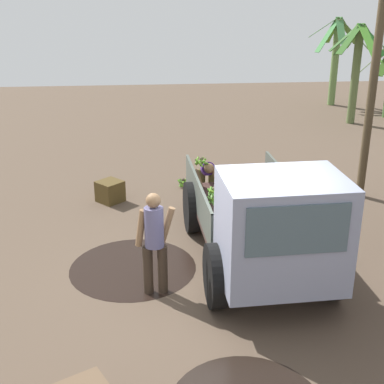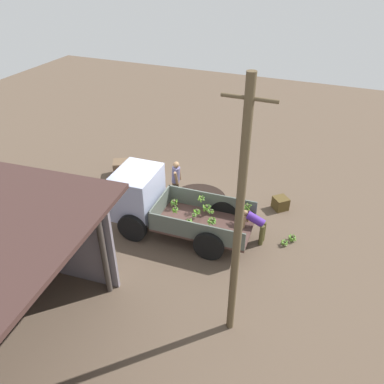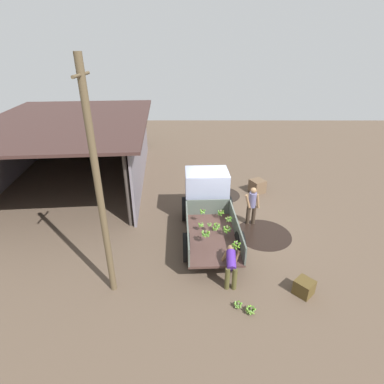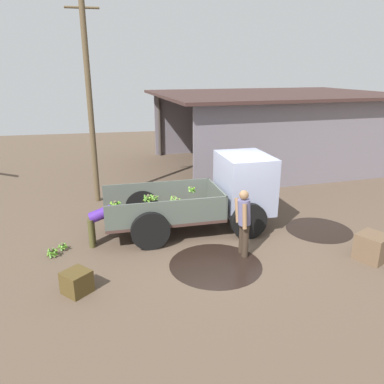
# 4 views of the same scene
# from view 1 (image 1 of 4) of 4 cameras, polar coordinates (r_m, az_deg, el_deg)

# --- Properties ---
(ground) EXTENTS (36.00, 36.00, 0.00)m
(ground) POSITION_cam_1_polar(r_m,az_deg,el_deg) (8.57, 3.84, -10.12)
(ground) COLOR brown
(mud_patch_1) EXTENTS (2.12, 2.12, 0.01)m
(mud_patch_1) POSITION_cam_1_polar(r_m,az_deg,el_deg) (9.14, -6.31, -8.02)
(mud_patch_1) COLOR black
(mud_patch_1) RESTS_ON ground
(cargo_truck) EXTENTS (4.59, 2.17, 2.04)m
(cargo_truck) POSITION_cam_1_polar(r_m,az_deg,el_deg) (8.14, 8.30, -3.71)
(cargo_truck) COLOR #472F2A
(cargo_truck) RESTS_ON ground
(utility_pole) EXTENTS (0.99, 0.18, 6.40)m
(utility_pole) POSITION_cam_1_polar(r_m,az_deg,el_deg) (11.82, 19.19, 14.44)
(utility_pole) COLOR brown
(utility_pole) RESTS_ON ground
(banana_palm_0) EXTENTS (3.16, 2.19, 3.25)m
(banana_palm_0) POSITION_cam_1_polar(r_m,az_deg,el_deg) (18.81, 17.14, 12.54)
(banana_palm_0) COLOR #5A6C3D
(banana_palm_0) RESTS_ON ground
(banana_palm_2) EXTENTS (1.90, 2.29, 3.28)m
(banana_palm_2) POSITION_cam_1_polar(r_m,az_deg,el_deg) (21.60, 15.05, 13.59)
(banana_palm_2) COLOR #648447
(banana_palm_2) RESTS_ON ground
(person_foreground_visitor) EXTENTS (0.34, 0.62, 1.63)m
(person_foreground_visitor) POSITION_cam_1_polar(r_m,az_deg,el_deg) (8.04, -4.03, -5.02)
(person_foreground_visitor) COLOR #372A20
(person_foreground_visitor) RESTS_ON ground
(person_worker_loading) EXTENTS (0.83, 0.63, 1.09)m
(person_worker_loading) POSITION_cam_1_polar(r_m,az_deg,el_deg) (11.24, 1.67, 1.73)
(person_worker_loading) COLOR #494522
(person_worker_loading) RESTS_ON ground
(banana_bunch_on_ground_0) EXTENTS (0.28, 0.28, 0.22)m
(banana_bunch_on_ground_0) POSITION_cam_1_polar(r_m,az_deg,el_deg) (12.48, -0.93, 1.07)
(banana_bunch_on_ground_0) COLOR #433D2C
(banana_bunch_on_ground_0) RESTS_ON ground
(banana_bunch_on_ground_1) EXTENTS (0.25, 0.25, 0.19)m
(banana_bunch_on_ground_1) POSITION_cam_1_polar(r_m,az_deg,el_deg) (12.33, 0.58, 0.73)
(banana_bunch_on_ground_1) COLOR brown
(banana_bunch_on_ground_1) RESTS_ON ground
(wooden_crate_0) EXTENTS (0.68, 0.68, 0.46)m
(wooden_crate_0) POSITION_cam_1_polar(r_m,az_deg,el_deg) (11.77, -8.73, 0.07)
(wooden_crate_0) COLOR #4D3C1C
(wooden_crate_0) RESTS_ON ground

